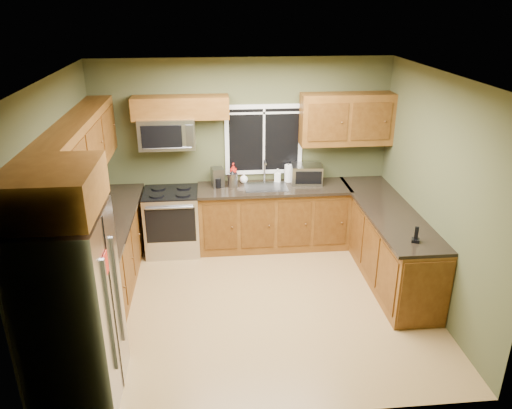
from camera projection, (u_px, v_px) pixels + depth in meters
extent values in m
plane|color=olive|center=(255.00, 302.00, 6.09)|extent=(4.20, 4.20, 0.00)
plane|color=white|center=(254.00, 77.00, 5.04)|extent=(4.20, 4.20, 0.00)
plane|color=#44482A|center=(243.00, 153.00, 7.22)|extent=(4.20, 0.00, 4.20)
plane|color=#44482A|center=(276.00, 286.00, 3.91)|extent=(4.20, 0.00, 4.20)
plane|color=#44482A|center=(61.00, 207.00, 5.38)|extent=(0.00, 3.60, 3.60)
plane|color=#44482A|center=(436.00, 194.00, 5.75)|extent=(0.00, 3.60, 3.60)
cube|color=white|center=(264.00, 140.00, 7.15)|extent=(1.12, 0.03, 1.02)
cube|color=black|center=(264.00, 140.00, 7.14)|extent=(1.00, 0.01, 0.90)
cube|color=white|center=(264.00, 140.00, 7.14)|extent=(0.03, 0.01, 0.90)
cube|color=white|center=(264.00, 113.00, 6.99)|extent=(1.00, 0.01, 0.03)
cube|color=brown|center=(107.00, 258.00, 6.19)|extent=(0.60, 2.65, 0.90)
cube|color=black|center=(105.00, 224.00, 6.01)|extent=(0.65, 2.65, 0.04)
cube|color=brown|center=(273.00, 217.00, 7.33)|extent=(2.17, 0.60, 0.90)
cube|color=black|center=(274.00, 188.00, 7.12)|extent=(2.17, 0.65, 0.04)
cube|color=brown|center=(386.00, 243.00, 6.57)|extent=(0.60, 2.50, 0.90)
cube|color=#532E0F|center=(425.00, 295.00, 5.42)|extent=(0.56, 0.02, 0.82)
cube|color=black|center=(388.00, 210.00, 6.39)|extent=(0.65, 2.50, 0.04)
cube|color=brown|center=(80.00, 149.00, 5.63)|extent=(0.33, 2.65, 0.72)
cube|color=brown|center=(181.00, 107.00, 6.71)|extent=(1.30, 0.33, 0.30)
cube|color=brown|center=(346.00, 119.00, 7.00)|extent=(1.30, 0.33, 0.72)
cube|color=brown|center=(51.00, 190.00, 3.96)|extent=(0.72, 0.90, 0.38)
cube|color=#B7B7BC|center=(72.00, 310.00, 4.39)|extent=(0.72, 0.90, 1.80)
cube|color=slate|center=(110.00, 316.00, 4.22)|extent=(0.03, 0.04, 1.10)
cube|color=slate|center=(118.00, 291.00, 4.59)|extent=(0.03, 0.04, 1.10)
cube|color=black|center=(114.00, 308.00, 4.42)|extent=(0.01, 0.02, 1.78)
cube|color=red|center=(106.00, 264.00, 4.14)|extent=(0.01, 0.14, 0.20)
cube|color=#B7B7BC|center=(173.00, 222.00, 7.17)|extent=(0.76, 0.65, 0.90)
cube|color=black|center=(171.00, 193.00, 7.00)|extent=(0.76, 0.64, 0.03)
cube|color=black|center=(171.00, 226.00, 6.83)|extent=(0.68, 0.02, 0.50)
cylinder|color=slate|center=(169.00, 208.00, 6.71)|extent=(0.64, 0.04, 0.04)
cylinder|color=black|center=(157.00, 195.00, 6.84)|extent=(0.20, 0.20, 0.01)
cylinder|color=black|center=(183.00, 194.00, 6.88)|extent=(0.20, 0.20, 0.01)
cylinder|color=black|center=(158.00, 188.00, 7.10)|extent=(0.20, 0.20, 0.01)
cylinder|color=black|center=(184.00, 187.00, 7.13)|extent=(0.20, 0.20, 0.01)
cube|color=#B7B7BC|center=(167.00, 133.00, 6.80)|extent=(0.76, 0.38, 0.42)
cube|color=black|center=(162.00, 137.00, 6.62)|extent=(0.54, 0.01, 0.30)
cube|color=slate|center=(190.00, 136.00, 6.65)|extent=(0.10, 0.01, 0.30)
cylinder|color=slate|center=(167.00, 149.00, 6.67)|extent=(0.66, 0.02, 0.02)
cube|color=slate|center=(266.00, 187.00, 7.11)|extent=(0.60, 0.42, 0.02)
cylinder|color=#B7B7BC|center=(264.00, 171.00, 7.23)|extent=(0.03, 0.03, 0.34)
cylinder|color=#B7B7BC|center=(265.00, 162.00, 7.09)|extent=(0.03, 0.18, 0.03)
cube|color=#B7B7BC|center=(306.00, 174.00, 7.22)|extent=(0.47, 0.37, 0.27)
cube|color=black|center=(309.00, 178.00, 7.06)|extent=(0.37, 0.05, 0.19)
cube|color=slate|center=(218.00, 177.00, 7.10)|extent=(0.20, 0.22, 0.27)
cylinder|color=black|center=(218.00, 183.00, 7.06)|extent=(0.12, 0.12, 0.14)
cylinder|color=#B7B7BC|center=(233.00, 180.00, 7.07)|extent=(0.15, 0.15, 0.20)
cone|color=black|center=(232.00, 172.00, 7.03)|extent=(0.10, 0.10, 0.05)
cylinder|color=white|center=(288.00, 173.00, 7.27)|extent=(0.14, 0.14, 0.25)
cylinder|color=slate|center=(288.00, 164.00, 7.22)|extent=(0.02, 0.02, 0.04)
imported|color=red|center=(233.00, 173.00, 7.21)|extent=(0.14, 0.14, 0.30)
imported|color=white|center=(278.00, 175.00, 7.28)|extent=(0.11, 0.11, 0.19)
imported|color=white|center=(244.00, 178.00, 7.25)|extent=(0.15, 0.15, 0.15)
cube|color=black|center=(415.00, 240.00, 5.51)|extent=(0.11, 0.11, 0.04)
cube|color=black|center=(416.00, 233.00, 5.48)|extent=(0.05, 0.04, 0.15)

